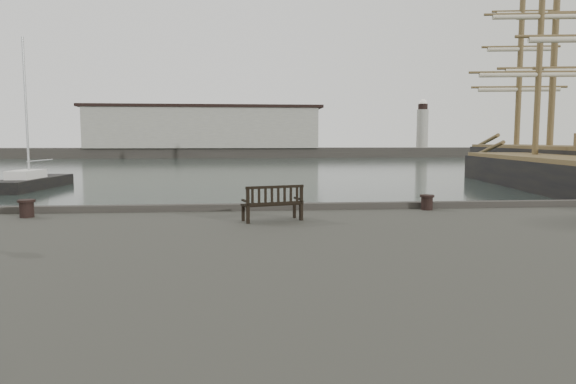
% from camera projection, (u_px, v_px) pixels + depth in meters
% --- Properties ---
extents(ground, '(400.00, 400.00, 0.00)m').
position_uv_depth(ground, '(262.00, 263.00, 14.80)').
color(ground, black).
rests_on(ground, ground).
extents(breakwater, '(140.00, 9.50, 12.20)m').
position_uv_depth(breakwater, '(221.00, 137.00, 105.09)').
color(breakwater, '#383530').
rests_on(breakwater, ground).
extents(bench, '(1.56, 0.90, 0.85)m').
position_uv_depth(bench, '(272.00, 210.00, 12.52)').
color(bench, black).
rests_on(bench, quay).
extents(bollard_left, '(0.52, 0.52, 0.45)m').
position_uv_depth(bollard_left, '(27.00, 208.00, 13.10)').
color(bollard_left, black).
rests_on(bollard_left, quay).
extents(bollard_right, '(0.41, 0.41, 0.42)m').
position_uv_depth(bollard_right, '(427.00, 202.00, 14.52)').
color(bollard_right, black).
rests_on(bollard_right, quay).
extents(yacht_d, '(3.06, 9.15, 11.39)m').
position_uv_depth(yacht_d, '(33.00, 185.00, 37.62)').
color(yacht_d, black).
rests_on(yacht_d, ground).
extents(tall_ship_far, '(11.78, 32.36, 27.15)m').
position_uv_depth(tall_ship_far, '(548.00, 167.00, 51.58)').
color(tall_ship_far, black).
rests_on(tall_ship_far, ground).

